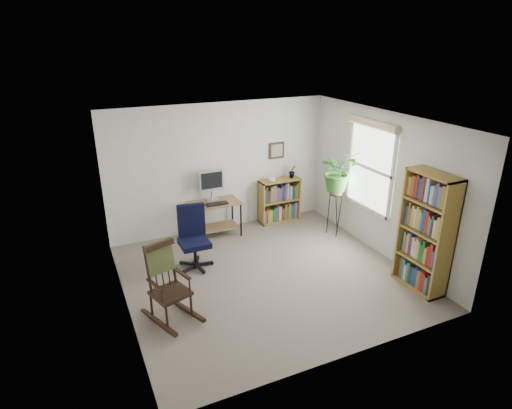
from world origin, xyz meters
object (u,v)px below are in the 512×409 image
desk (215,219)px  office_chair (194,238)px  low_bookshelf (279,200)px  tall_bookshelf (426,233)px  rocking_chair (170,283)px

desk → office_chair: size_ratio=0.89×
desk → office_chair: office_chair is taller
low_bookshelf → tall_bookshelf: (0.76, -3.02, 0.45)m
desk → rocking_chair: bearing=-122.6°
rocking_chair → low_bookshelf: 3.57m
office_chair → low_bookshelf: bearing=34.9°
desk → low_bookshelf: low_bookshelf is taller
rocking_chair → tall_bookshelf: (3.52, -0.76, 0.35)m
desk → low_bookshelf: bearing=4.9°
desk → rocking_chair: size_ratio=0.87×
rocking_chair → tall_bookshelf: 3.62m
office_chair → tall_bookshelf: 3.45m
desk → low_bookshelf: 1.40m
office_chair → tall_bookshelf: size_ratio=0.58×
desk → low_bookshelf: size_ratio=1.06×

